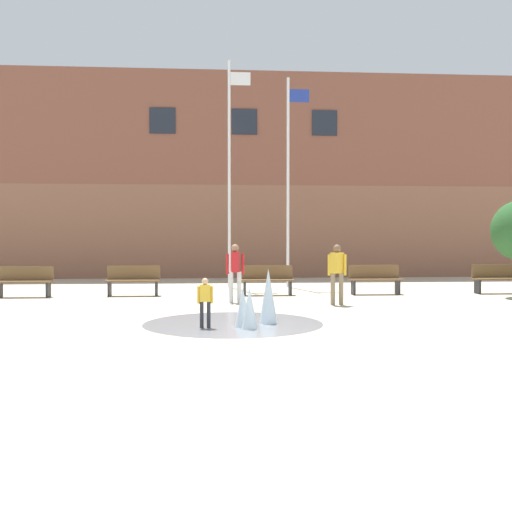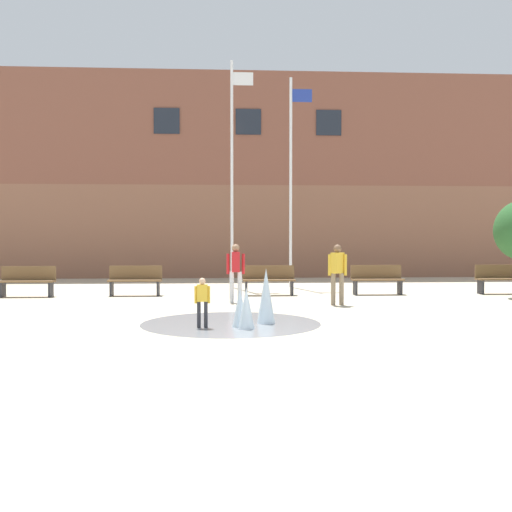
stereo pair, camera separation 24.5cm
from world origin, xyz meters
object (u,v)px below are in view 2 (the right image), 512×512
object	(u,v)px
flagpole_left	(233,168)
flagpole_right	(292,176)
park_bench_center	(135,280)
park_bench_under_right_flagpole	(269,280)
park_bench_far_right	(502,278)
teen_by_trashcan	(236,268)
child_running	(202,299)
adult_watching	(337,270)
park_bench_near_trashcan	(377,279)
park_bench_under_left_flagpole	(27,281)

from	to	relation	value
flagpole_left	flagpole_right	world-z (taller)	flagpole_left
park_bench_center	park_bench_under_right_flagpole	size ratio (longest dim) A/B	1.00
park_bench_far_right	teen_by_trashcan	size ratio (longest dim) A/B	1.01
child_running	park_bench_center	bearing A→B (deg)	-70.71
adult_watching	child_running	world-z (taller)	adult_watching
child_running	teen_by_trashcan	bearing A→B (deg)	-99.16
park_bench_under_right_flagpole	park_bench_near_trashcan	world-z (taller)	same
park_bench_under_left_flagpole	adult_watching	size ratio (longest dim) A/B	1.01
park_bench_far_right	child_running	xyz separation A→B (m)	(-9.18, -6.55, 0.10)
park_bench_under_left_flagpole	park_bench_center	xyz separation A→B (m)	(3.16, 0.18, 0.00)
park_bench_under_left_flagpole	park_bench_under_right_flagpole	bearing A→B (deg)	0.82
flagpole_right	flagpole_left	bearing A→B (deg)	180.00
park_bench_near_trashcan	child_running	xyz separation A→B (m)	(-5.21, -6.53, 0.10)
park_bench_near_trashcan	park_bench_far_right	xyz separation A→B (m)	(3.98, 0.02, 0.00)
park_bench_under_left_flagpole	park_bench_near_trashcan	bearing A→B (deg)	0.60
park_bench_far_right	adult_watching	world-z (taller)	adult_watching
flagpole_left	flagpole_right	size ratio (longest dim) A/B	1.07
park_bench_far_right	adult_watching	bearing A→B (deg)	-153.84
park_bench_center	teen_by_trashcan	xyz separation A→B (m)	(3.00, -2.12, 0.45)
park_bench_center	park_bench_under_right_flagpole	world-z (taller)	same
teen_by_trashcan	flagpole_left	size ratio (longest dim) A/B	0.20
park_bench_under_left_flagpole	park_bench_under_right_flagpole	size ratio (longest dim) A/B	1.00
park_bench_under_right_flagpole	adult_watching	world-z (taller)	adult_watching
park_bench_under_right_flagpole	child_running	world-z (taller)	child_running
park_bench_under_right_flagpole	flagpole_left	bearing A→B (deg)	110.23
park_bench_center	park_bench_near_trashcan	size ratio (longest dim) A/B	1.00
park_bench_far_right	flagpole_right	xyz separation A→B (m)	(-6.32, 2.81, 3.46)
park_bench_far_right	park_bench_under_left_flagpole	bearing A→B (deg)	-179.48
child_running	park_bench_under_right_flagpole	bearing A→B (deg)	-105.16
park_bench_near_trashcan	adult_watching	world-z (taller)	adult_watching
adult_watching	flagpole_left	distance (m)	7.04
park_bench_center	child_running	world-z (taller)	child_running
park_bench_near_trashcan	flagpole_right	distance (m)	5.05
park_bench_far_right	teen_by_trashcan	world-z (taller)	teen_by_trashcan
park_bench_under_right_flagpole	park_bench_near_trashcan	size ratio (longest dim) A/B	1.00
park_bench_under_left_flagpole	park_bench_far_right	world-z (taller)	same
child_running	adult_watching	bearing A→B (deg)	-131.99
park_bench_near_trashcan	adult_watching	distance (m)	3.37
park_bench_near_trashcan	park_bench_far_right	distance (m)	3.98
adult_watching	child_running	xyz separation A→B (m)	(-3.41, -3.71, -0.35)
adult_watching	flagpole_left	world-z (taller)	flagpole_left
park_bench_center	teen_by_trashcan	size ratio (longest dim) A/B	1.01
park_bench_center	park_bench_under_right_flagpole	bearing A→B (deg)	-1.08
park_bench_center	park_bench_near_trashcan	distance (m)	7.44
park_bench_near_trashcan	park_bench_center	bearing A→B (deg)	179.47
flagpole_right	park_bench_under_left_flagpole	bearing A→B (deg)	-160.37
adult_watching	park_bench_under_right_flagpole	bearing A→B (deg)	78.04
child_running	flagpole_left	size ratio (longest dim) A/B	0.12
park_bench_near_trashcan	adult_watching	xyz separation A→B (m)	(-1.80, -2.82, 0.45)
park_bench_far_right	park_bench_center	bearing A→B (deg)	179.76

